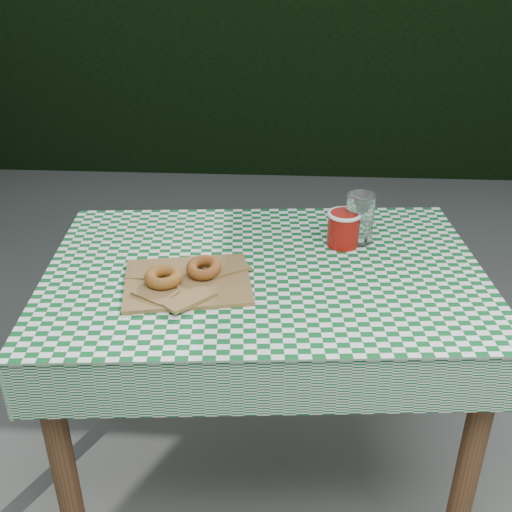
{
  "coord_description": "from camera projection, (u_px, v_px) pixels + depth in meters",
  "views": [
    {
      "loc": [
        -0.06,
        -1.22,
        1.55
      ],
      "look_at": [
        -0.14,
        0.2,
        0.79
      ],
      "focal_mm": 43.2,
      "sensor_mm": 36.0,
      "label": 1
    }
  ],
  "objects": [
    {
      "name": "drinking_glass",
      "position": [
        359.0,
        219.0,
        1.72
      ],
      "size": [
        0.09,
        0.09,
        0.14
      ],
      "primitive_type": "cylinder",
      "rotation": [
        0.0,
        0.0,
        -0.21
      ],
      "color": "white",
      "rests_on": "tablecloth"
    },
    {
      "name": "bagel_back",
      "position": [
        204.0,
        267.0,
        1.55
      ],
      "size": [
        0.11,
        0.11,
        0.03
      ],
      "primitive_type": "torus",
      "rotation": [
        0.0,
        0.0,
        -0.24
      ],
      "color": "brown",
      "rests_on": "paper_bag"
    },
    {
      "name": "paper_bag",
      "position": [
        188.0,
        281.0,
        1.54
      ],
      "size": [
        0.35,
        0.3,
        0.02
      ],
      "primitive_type": "cube",
      "rotation": [
        0.0,
        0.0,
        0.18
      ],
      "color": "olive",
      "rests_on": "tablecloth"
    },
    {
      "name": "table",
      "position": [
        264.0,
        382.0,
        1.79
      ],
      "size": [
        1.18,
        0.84,
        0.75
      ],
      "primitive_type": "cube",
      "rotation": [
        0.0,
        0.0,
        0.08
      ],
      "color": "#52321C",
      "rests_on": "ground"
    },
    {
      "name": "hedge_north",
      "position": [
        303.0,
        33.0,
        4.19
      ],
      "size": [
        7.0,
        0.7,
        1.8
      ],
      "primitive_type": "cube",
      "color": "black",
      "rests_on": "ground"
    },
    {
      "name": "bagel_front",
      "position": [
        163.0,
        277.0,
        1.51
      ],
      "size": [
        0.12,
        0.12,
        0.03
      ],
      "primitive_type": "torus",
      "rotation": [
        0.0,
        0.0,
        0.35
      ],
      "color": "#A36A21",
      "rests_on": "paper_bag"
    },
    {
      "name": "coffee_mug",
      "position": [
        343.0,
        229.0,
        1.71
      ],
      "size": [
        0.24,
        0.24,
        0.1
      ],
      "primitive_type": null,
      "rotation": [
        0.0,
        0.0,
        0.45
      ],
      "color": "#961009",
      "rests_on": "tablecloth"
    },
    {
      "name": "tablecloth",
      "position": [
        265.0,
        270.0,
        1.61
      ],
      "size": [
        1.2,
        0.86,
        0.01
      ],
      "primitive_type": "cube",
      "rotation": [
        0.0,
        0.0,
        0.08
      ],
      "color": "#0D5423",
      "rests_on": "table"
    }
  ]
}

